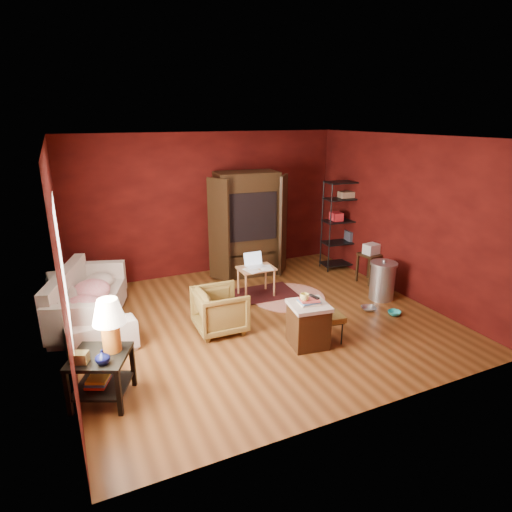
# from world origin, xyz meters

# --- Properties ---
(room) EXTENTS (5.54, 5.04, 2.84)m
(room) POSITION_xyz_m (-0.04, -0.01, 1.40)
(room) COLOR brown
(room) RESTS_ON ground
(sofa) EXTENTS (0.93, 2.39, 0.91)m
(sofa) POSITION_xyz_m (-2.50, 0.95, 0.46)
(sofa) COLOR beige
(sofa) RESTS_ON ground
(armchair) EXTENTS (0.69, 0.73, 0.73)m
(armchair) POSITION_xyz_m (-0.71, -0.07, 0.36)
(armchair) COLOR black
(armchair) RESTS_ON ground
(pet_bowl_steel) EXTENTS (0.25, 0.14, 0.25)m
(pet_bowl_steel) POSITION_xyz_m (1.76, -0.46, 0.12)
(pet_bowl_steel) COLOR #A9ABB0
(pet_bowl_steel) RESTS_ON ground
(pet_bowl_turquoise) EXTENTS (0.22, 0.10, 0.21)m
(pet_bowl_turquoise) POSITION_xyz_m (2.03, -0.77, 0.11)
(pet_bowl_turquoise) COLOR #28BABC
(pet_bowl_turquoise) RESTS_ON ground
(vase) EXTENTS (0.19, 0.20, 0.16)m
(vase) POSITION_xyz_m (-2.47, -1.28, 0.65)
(vase) COLOR #0C0F3C
(vase) RESTS_ON side_table
(mug) EXTENTS (0.14, 0.11, 0.12)m
(mug) POSITION_xyz_m (0.17, -1.01, 0.76)
(mug) COLOR #F9EA79
(mug) RESTS_ON hamper
(side_table) EXTENTS (0.80, 0.80, 1.20)m
(side_table) POSITION_xyz_m (-2.42, -1.06, 0.72)
(side_table) COLOR black
(side_table) RESTS_ON ground
(sofa_cushions) EXTENTS (1.33, 2.09, 0.82)m
(sofa_cushions) POSITION_xyz_m (-2.52, 0.93, 0.40)
(sofa_cushions) COLOR beige
(sofa_cushions) RESTS_ON sofa
(hamper) EXTENTS (0.58, 0.58, 0.72)m
(hamper) POSITION_xyz_m (0.25, -0.99, 0.33)
(hamper) COLOR #462510
(hamper) RESTS_ON ground
(footstool) EXTENTS (0.46, 0.46, 0.42)m
(footstool) POSITION_xyz_m (0.55, -1.00, 0.37)
(footstool) COLOR black
(footstool) RESTS_ON ground
(rug_round) EXTENTS (1.65, 1.65, 0.01)m
(rug_round) POSITION_xyz_m (0.81, 0.58, 0.01)
(rug_round) COLOR beige
(rug_round) RESTS_ON ground
(rug_oriental) EXTENTS (1.17, 0.81, 0.01)m
(rug_oriental) POSITION_xyz_m (0.46, 0.90, 0.02)
(rug_oriental) COLOR #451213
(rug_oriental) RESTS_ON ground
(laptop_desk) EXTENTS (0.63, 0.50, 0.78)m
(laptop_desk) POSITION_xyz_m (0.32, 0.89, 0.48)
(laptop_desk) COLOR tan
(laptop_desk) RESTS_ON ground
(tv_armoire) EXTENTS (1.62, 0.95, 2.07)m
(tv_armoire) POSITION_xyz_m (0.64, 2.00, 1.08)
(tv_armoire) COLOR black
(tv_armoire) RESTS_ON ground
(wire_shelving) EXTENTS (0.94, 0.49, 1.84)m
(wire_shelving) POSITION_xyz_m (2.64, 1.51, 1.01)
(wire_shelving) COLOR black
(wire_shelving) RESTS_ON ground
(small_stand) EXTENTS (0.44, 0.44, 0.77)m
(small_stand) POSITION_xyz_m (2.59, 0.58, 0.58)
(small_stand) COLOR black
(small_stand) RESTS_ON ground
(trash_can) EXTENTS (0.59, 0.59, 0.73)m
(trash_can) POSITION_xyz_m (2.27, -0.16, 0.34)
(trash_can) COLOR #B4B6BC
(trash_can) RESTS_ON ground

